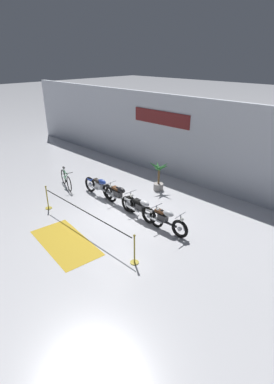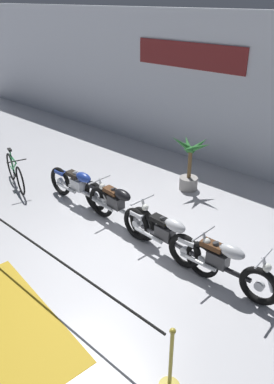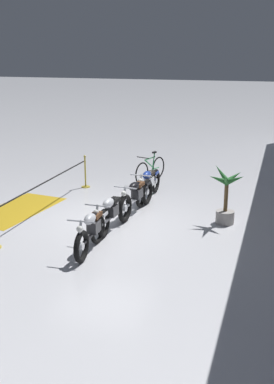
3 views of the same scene
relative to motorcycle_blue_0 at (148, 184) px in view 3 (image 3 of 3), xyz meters
name	(u,v)px [view 3 (image 3 of 3)]	position (x,y,z in m)	size (l,w,h in m)	color
ground_plane	(102,218)	(1.99, -0.71, -0.48)	(120.00, 120.00, 0.00)	silver
motorcycle_blue_0	(148,184)	(0.00, 0.00, 0.00)	(2.27, 0.62, 0.95)	black
motorcycle_black_1	(136,196)	(1.26, 0.01, -0.01)	(2.35, 0.62, 0.95)	black
motorcycle_silver_2	(111,213)	(2.77, -0.16, -0.01)	(2.36, 0.62, 0.93)	black
motorcycle_silver_3	(93,230)	(3.94, -0.17, -0.02)	(2.14, 0.62, 0.93)	black
bicycle	(150,170)	(-2.03, -0.50, -0.08)	(1.70, 0.66, 0.98)	black
potted_palm_left_of_row	(226,198)	(1.42, 2.44, 0.20)	(1.02, 0.92, 1.52)	gray
stanchion_far_left	(65,179)	(0.81, -2.30, 0.18)	(5.25, 0.28, 1.05)	gold
floor_banner	(17,210)	(2.03, -3.23, -0.47)	(2.94, 1.43, 0.01)	#B78E19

